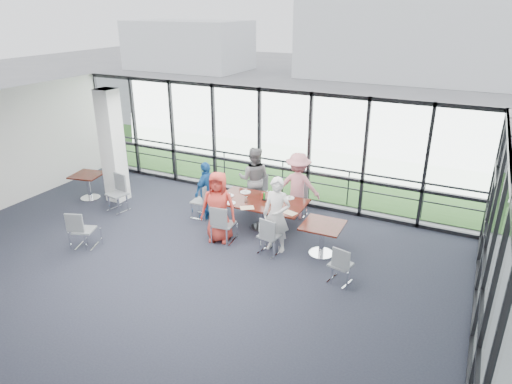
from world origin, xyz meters
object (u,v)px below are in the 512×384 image
at_px(side_table_left, 88,178).
at_px(chair_spare_lb, 117,194).
at_px(diner_far_right, 298,186).
at_px(chair_spare_la, 84,230).
at_px(diner_far_left, 254,179).
at_px(chair_main_nl, 224,224).
at_px(diner_near_right, 277,215).
at_px(chair_main_fr, 299,201).
at_px(diner_end, 207,190).
at_px(chair_main_nr, 269,236).
at_px(chair_main_end, 201,201).
at_px(chair_main_fl, 256,192).
at_px(diner_near_left, 218,207).
at_px(side_table_right, 323,229).
at_px(main_table, 261,205).
at_px(chair_spare_r, 341,264).
at_px(structural_column, 112,146).

distance_m(side_table_left, chair_spare_lb, 1.39).
relative_size(diner_far_right, chair_spare_la, 2.02).
xyz_separation_m(diner_far_left, chair_main_nl, (0.21, -2.00, -0.43)).
distance_m(diner_far_right, chair_main_nl, 2.32).
height_order(diner_near_right, chair_main_nl, diner_near_right).
height_order(chair_main_fr, chair_spare_lb, chair_spare_lb).
bearing_deg(diner_far_left, chair_spare_la, 39.01).
height_order(chair_main_nl, chair_main_fr, chair_main_nl).
xyz_separation_m(diner_far_right, diner_end, (-2.14, -1.03, -0.12)).
bearing_deg(chair_main_nr, chair_main_end, 168.77).
distance_m(chair_main_nl, chair_main_end, 1.53).
bearing_deg(side_table_left, chair_spare_la, -46.52).
height_order(side_table_left, chair_spare_lb, chair_spare_lb).
bearing_deg(chair_main_end, chair_spare_lb, -77.67).
bearing_deg(chair_main_fl, diner_far_right, 164.05).
relative_size(diner_far_left, chair_spare_lb, 1.81).
bearing_deg(chair_main_nl, chair_main_fr, 56.63).
height_order(diner_far_left, chair_spare_lb, diner_far_left).
height_order(diner_near_left, chair_main_nl, diner_near_left).
xyz_separation_m(side_table_right, chair_spare_lb, (-5.78, -0.23, -0.15)).
xyz_separation_m(diner_near_left, chair_main_fl, (-0.05, 2.11, -0.42)).
distance_m(main_table, diner_near_right, 1.18).
height_order(diner_near_left, chair_main_end, diner_near_left).
relative_size(side_table_right, chair_main_fl, 1.02).
relative_size(chair_main_nl, chair_spare_r, 1.11).
relative_size(diner_near_right, chair_main_fl, 1.97).
bearing_deg(chair_main_fl, diner_near_left, 80.21).
relative_size(structural_column, chair_spare_lb, 3.26).
xyz_separation_m(diner_far_left, chair_main_nr, (1.41, -2.03, -0.44)).
relative_size(diner_end, chair_spare_lb, 1.58).
height_order(main_table, chair_main_end, chair_main_end).
height_order(structural_column, chair_spare_r, structural_column).
relative_size(diner_far_right, chair_main_fl, 2.00).
bearing_deg(diner_end, chair_main_nl, 54.53).
bearing_deg(chair_main_nl, side_table_right, 4.30).
distance_m(side_table_left, chair_main_nr, 6.08).
height_order(chair_main_end, chair_spare_lb, chair_spare_lb).
relative_size(side_table_left, chair_main_fl, 1.06).
distance_m(diner_far_right, chair_spare_la, 5.34).
xyz_separation_m(structural_column, diner_near_left, (3.92, -0.84, -0.73)).
height_order(chair_main_nr, chair_main_fl, chair_main_fl).
height_order(side_table_right, diner_far_left, diner_far_left).
distance_m(main_table, side_table_right, 1.88).
xyz_separation_m(main_table, chair_main_fl, (-0.68, 1.09, -0.20)).
height_order(diner_near_right, chair_spare_la, diner_near_right).
bearing_deg(diner_near_right, chair_spare_r, -21.37).
relative_size(chair_main_nr, chair_main_fl, 1.00).
bearing_deg(diner_far_right, side_table_left, 3.10).
bearing_deg(side_table_right, chair_main_fl, 146.07).
bearing_deg(side_table_left, structural_column, 23.17).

